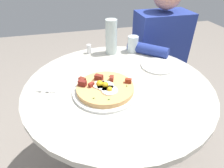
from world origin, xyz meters
TOP-DOWN VIEW (x-y plane):
  - ground_plane at (0.00, 0.00)m, footprint 6.00×6.00m
  - dining_table at (0.00, 0.00)m, footprint 0.92×0.92m
  - person_seated at (0.46, 0.48)m, footprint 0.50×0.46m
  - pizza_plate at (-0.08, -0.06)m, footprint 0.30×0.30m
  - breakfast_pizza at (-0.08, -0.06)m, footprint 0.26×0.26m
  - bread_plate at (0.26, 0.11)m, footprint 0.19×0.19m
  - napkin at (-0.32, 0.09)m, footprint 0.19×0.21m
  - fork at (-0.31, 0.09)m, footprint 0.08×0.17m
  - knife at (-0.34, 0.10)m, footprint 0.08×0.17m
  - water_glass at (0.19, 0.34)m, footprint 0.07×0.07m
  - water_bottle at (0.05, 0.35)m, footprint 0.07×0.07m
  - salt_shaker at (-0.09, 0.38)m, footprint 0.03×0.03m

SIDE VIEW (x-z plane):
  - ground_plane at x=0.00m, z-range 0.00..0.00m
  - person_seated at x=0.46m, z-range -0.06..1.07m
  - dining_table at x=0.00m, z-range 0.19..0.92m
  - napkin at x=-0.32m, z-range 0.73..0.73m
  - bread_plate at x=0.26m, z-range 0.73..0.74m
  - pizza_plate at x=-0.08m, z-range 0.73..0.74m
  - fork at x=-0.31m, z-range 0.73..0.74m
  - knife at x=-0.34m, z-range 0.73..0.74m
  - breakfast_pizza at x=-0.08m, z-range 0.73..0.78m
  - salt_shaker at x=-0.09m, z-range 0.73..0.79m
  - water_glass at x=0.19m, z-range 0.73..0.83m
  - water_bottle at x=0.05m, z-range 0.73..0.94m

